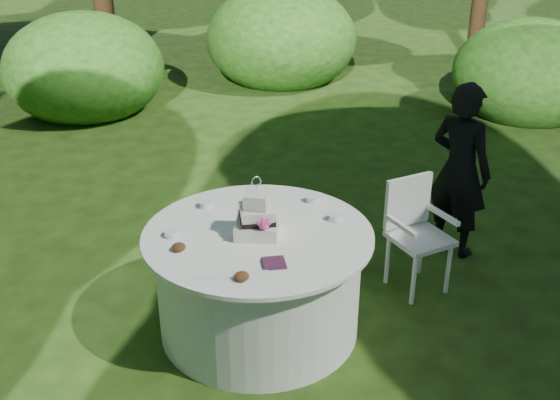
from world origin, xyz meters
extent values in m
plane|color=#1C340E|center=(0.00, 0.00, 0.00)|extent=(80.00, 80.00, 0.00)
cube|color=#481F3A|center=(0.04, -0.42, 0.78)|extent=(0.14, 0.14, 0.02)
ellipsoid|color=white|center=(-0.23, -0.50, 0.78)|extent=(0.48, 0.07, 0.01)
imported|color=black|center=(1.80, 0.84, 0.75)|extent=(0.60, 0.65, 1.50)
cylinder|color=silver|center=(0.00, 0.00, 0.37)|extent=(1.40, 1.40, 0.74)
cylinder|color=white|center=(0.00, 0.00, 0.76)|extent=(1.56, 1.56, 0.03)
cube|color=white|center=(-0.01, -0.01, 0.82)|extent=(0.34, 0.34, 0.09)
cube|color=silver|center=(-0.01, -0.01, 0.92)|extent=(0.22, 0.22, 0.09)
cube|color=white|center=(-0.01, -0.01, 1.02)|extent=(0.19, 0.19, 0.09)
cube|color=black|center=(-0.01, -0.01, 0.89)|extent=(0.23, 0.23, 0.03)
sphere|color=#CC3C82|center=(0.02, -0.14, 0.91)|extent=(0.07, 0.07, 0.07)
cylinder|color=white|center=(-0.01, -0.01, 1.09)|extent=(0.01, 0.01, 0.05)
torus|color=white|center=(-0.01, -0.01, 1.16)|extent=(0.07, 0.02, 0.07)
cube|color=silver|center=(1.29, 0.30, 0.44)|extent=(0.52, 0.52, 0.04)
cube|color=white|center=(1.23, 0.48, 0.68)|extent=(0.40, 0.16, 0.41)
cylinder|color=white|center=(1.18, 0.09, 0.21)|extent=(0.04, 0.04, 0.42)
cylinder|color=white|center=(1.49, 0.20, 0.21)|extent=(0.04, 0.04, 0.42)
cylinder|color=white|center=(1.08, 0.41, 0.21)|extent=(0.04, 0.04, 0.42)
cylinder|color=silver|center=(1.39, 0.51, 0.21)|extent=(0.04, 0.04, 0.42)
cube|color=white|center=(1.10, 0.24, 0.60)|extent=(0.15, 0.36, 0.03)
cube|color=white|center=(1.47, 0.36, 0.60)|extent=(0.15, 0.36, 0.03)
cylinder|color=white|center=(-0.57, 0.05, 0.79)|extent=(0.10, 0.10, 0.04)
cylinder|color=white|center=(-0.32, 0.45, 0.79)|extent=(0.10, 0.10, 0.04)
cylinder|color=white|center=(0.55, 0.10, 0.79)|extent=(0.10, 0.10, 0.04)
cylinder|color=white|center=(0.46, 0.41, 0.79)|extent=(0.10, 0.10, 0.04)
ellipsoid|color=#562D16|center=(-0.53, -0.15, 0.79)|extent=(0.09, 0.09, 0.05)
ellipsoid|color=#562D16|center=(-0.17, -0.56, 0.79)|extent=(0.09, 0.09, 0.05)
camera|label=1|loc=(-0.49, -3.83, 2.87)|focal=42.00mm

